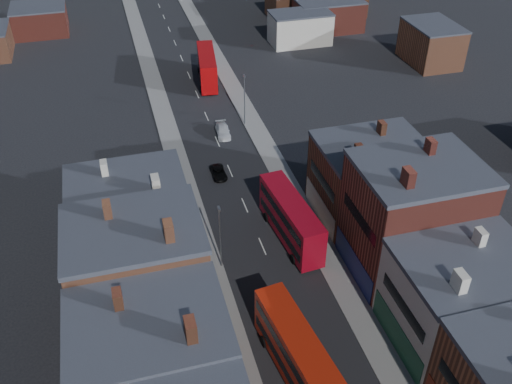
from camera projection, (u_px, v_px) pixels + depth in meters
pavement_west at (180, 170)px, 77.51m from camera, size 3.00×200.00×0.12m
pavement_east at (272, 156)px, 80.31m from camera, size 3.00×200.00×0.12m
lamp_post_2 at (220, 234)px, 59.47m from camera, size 0.25×0.70×8.12m
lamp_post_3 at (244, 96)px, 85.10m from camera, size 0.25×0.70×8.12m
bus_0 at (296, 353)px, 49.42m from camera, size 4.33×12.48×5.28m
bus_1 at (291, 219)px, 64.39m from camera, size 4.00×12.58×5.34m
bus_2 at (207, 67)px, 98.44m from camera, size 4.40×12.38×5.23m
car_2 at (219, 173)px, 76.08m from camera, size 1.84×3.96×1.10m
car_3 at (223, 131)px, 84.82m from camera, size 2.28×4.85×1.37m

